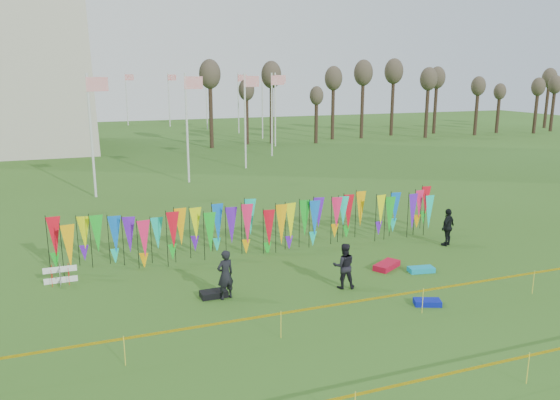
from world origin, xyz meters
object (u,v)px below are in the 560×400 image
object	(u,v)px
kite_bag_red	(387,265)
kite_bag_teal	(421,270)
box_kite	(60,275)
person_left	(225,275)
kite_bag_blue	(427,302)
person_mid	(344,266)
person_right	(448,227)
kite_bag_black	(214,294)

from	to	relation	value
kite_bag_red	kite_bag_teal	world-z (taller)	kite_bag_red
kite_bag_teal	box_kite	bearing A→B (deg)	164.54
kite_bag_teal	kite_bag_red	bearing A→B (deg)	141.64
person_left	kite_bag_red	xyz separation A→B (m)	(7.16, 0.71, -0.80)
kite_bag_blue	person_left	bearing A→B (deg)	155.16
person_left	kite_bag_blue	bearing A→B (deg)	137.89
person_mid	box_kite	bearing A→B (deg)	-6.36
person_left	person_right	size ratio (longest dim) A/B	1.03
kite_bag_blue	kite_bag_teal	bearing A→B (deg)	59.05
person_mid	person_right	bearing A→B (deg)	-140.41
kite_bag_blue	kite_bag_black	bearing A→B (deg)	154.21
person_left	person_mid	size ratio (longest dim) A/B	1.04
person_left	kite_bag_blue	xyz separation A→B (m)	(6.54, -3.03, -0.82)
kite_bag_blue	kite_bag_teal	xyz separation A→B (m)	(1.72, 2.87, 0.00)
box_kite	kite_bag_teal	xyz separation A→B (m)	(13.91, -3.85, -0.25)
kite_bag_blue	kite_bag_black	distance (m)	7.68
person_left	kite_bag_black	xyz separation A→B (m)	(-0.37, 0.31, -0.81)
person_left	box_kite	bearing A→B (deg)	-50.37
person_mid	person_left	bearing A→B (deg)	9.22
kite_bag_red	kite_bag_black	size ratio (longest dim) A/B	1.35
person_left	kite_bag_red	bearing A→B (deg)	168.41
kite_bag_red	box_kite	bearing A→B (deg)	166.93
box_kite	person_right	size ratio (longest dim) A/B	0.39
kite_bag_black	kite_bag_teal	distance (m)	8.65
person_left	person_mid	distance (m)	4.52
person_right	kite_bag_red	distance (m)	4.72
person_left	kite_bag_teal	size ratio (longest dim) A/B	1.75
box_kite	person_mid	bearing A→B (deg)	-22.75
kite_bag_blue	person_mid	bearing A→B (deg)	129.93
person_left	person_right	distance (m)	11.74
person_mid	person_right	xyz separation A→B (m)	(7.00, 3.00, 0.01)
box_kite	person_left	bearing A→B (deg)	-33.11
box_kite	kite_bag_black	size ratio (longest dim) A/B	0.71
box_kite	kite_bag_black	bearing A→B (deg)	-32.58
person_mid	person_right	size ratio (longest dim) A/B	0.98
box_kite	person_mid	xyz separation A→B (m)	(10.13, -4.25, 0.53)
person_mid	kite_bag_black	distance (m)	4.99
person_left	kite_bag_black	world-z (taller)	person_left
person_right	kite_bag_teal	size ratio (longest dim) A/B	1.71
person_right	kite_bag_black	distance (m)	12.07
box_kite	person_right	bearing A→B (deg)	-4.17
person_left	kite_bag_teal	xyz separation A→B (m)	(8.26, -0.16, -0.82)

